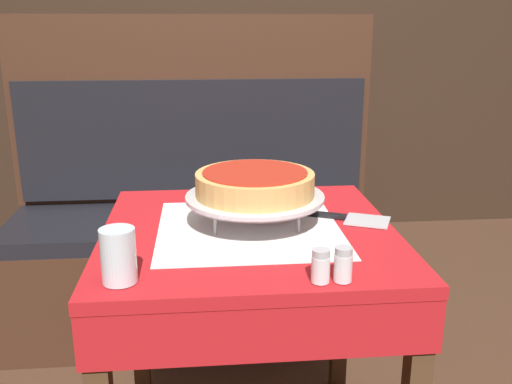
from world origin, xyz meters
TOP-DOWN VIEW (x-y plane):
  - dining_table_front at (0.00, 0.00)m, footprint 0.74×0.74m
  - dining_table_rear at (0.09, 1.55)m, footprint 0.71×0.71m
  - booth_bench at (-0.15, 0.84)m, footprint 1.49×0.52m
  - back_wall_panel at (0.00, 2.02)m, footprint 6.00×0.04m
  - pizza_pan_stand at (0.02, 0.02)m, footprint 0.35×0.35m
  - deep_dish_pizza at (0.02, 0.02)m, footprint 0.30×0.30m
  - pizza_server at (0.25, 0.05)m, footprint 0.29×0.17m
  - water_glass_near at (-0.29, -0.29)m, footprint 0.07×0.07m
  - salt_shaker at (0.12, -0.33)m, footprint 0.04×0.04m
  - pepper_shaker at (0.16, -0.33)m, footprint 0.04×0.04m
  - condiment_caddy at (0.15, 1.65)m, footprint 0.13×0.13m

SIDE VIEW (x-z plane):
  - booth_bench at x=-0.15m, z-range -0.27..0.99m
  - dining_table_rear at x=0.09m, z-range 0.25..0.97m
  - dining_table_front at x=0.00m, z-range 0.26..0.99m
  - pizza_server at x=0.25m, z-range 0.73..0.74m
  - condiment_caddy at x=0.15m, z-range 0.68..0.84m
  - salt_shaker at x=0.12m, z-range 0.73..0.80m
  - pepper_shaker at x=0.16m, z-range 0.73..0.80m
  - water_glass_near at x=-0.29m, z-range 0.73..0.84m
  - pizza_pan_stand at x=0.02m, z-range 0.76..0.84m
  - deep_dish_pizza at x=0.02m, z-range 0.81..0.87m
  - back_wall_panel at x=0.00m, z-range 0.00..2.40m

